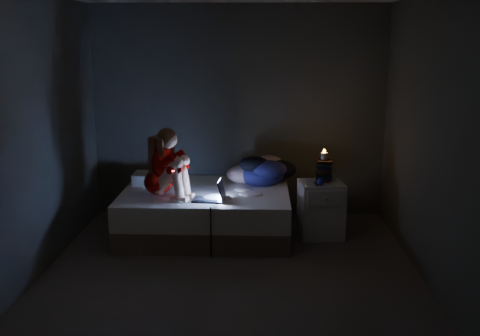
{
  "coord_description": "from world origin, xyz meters",
  "views": [
    {
      "loc": [
        0.27,
        -5.02,
        2.21
      ],
      "look_at": [
        0.05,
        1.0,
        0.8
      ],
      "focal_mm": 42.18,
      "sensor_mm": 36.0,
      "label": 1
    }
  ],
  "objects_px": {
    "candle": "(324,156)",
    "phone": "(317,184)",
    "woman": "(158,162)",
    "laptop": "(208,190)",
    "bed": "(206,212)",
    "nightstand": "(321,209)"
  },
  "relations": [
    {
      "from": "bed",
      "to": "woman",
      "type": "bearing_deg",
      "value": -151.02
    },
    {
      "from": "bed",
      "to": "candle",
      "type": "relative_size",
      "value": 23.32
    },
    {
      "from": "bed",
      "to": "phone",
      "type": "distance_m",
      "value": 1.3
    },
    {
      "from": "woman",
      "to": "nightstand",
      "type": "bearing_deg",
      "value": 27.1
    },
    {
      "from": "nightstand",
      "to": "candle",
      "type": "xyz_separation_m",
      "value": [
        0.03,
        0.09,
        0.59
      ]
    },
    {
      "from": "laptop",
      "to": "candle",
      "type": "distance_m",
      "value": 1.37
    },
    {
      "from": "woman",
      "to": "candle",
      "type": "height_order",
      "value": "woman"
    },
    {
      "from": "woman",
      "to": "candle",
      "type": "distance_m",
      "value": 1.84
    },
    {
      "from": "bed",
      "to": "phone",
      "type": "bearing_deg",
      "value": -5.37
    },
    {
      "from": "bed",
      "to": "candle",
      "type": "distance_m",
      "value": 1.48
    },
    {
      "from": "laptop",
      "to": "phone",
      "type": "xyz_separation_m",
      "value": [
        1.17,
        0.29,
        0.0
      ]
    },
    {
      "from": "woman",
      "to": "phone",
      "type": "bearing_deg",
      "value": 24.72
    },
    {
      "from": "phone",
      "to": "laptop",
      "type": "bearing_deg",
      "value": -164.09
    },
    {
      "from": "bed",
      "to": "nightstand",
      "type": "relative_size",
      "value": 2.97
    },
    {
      "from": "nightstand",
      "to": "phone",
      "type": "distance_m",
      "value": 0.34
    },
    {
      "from": "woman",
      "to": "bed",
      "type": "bearing_deg",
      "value": 48.64
    },
    {
      "from": "candle",
      "to": "phone",
      "type": "distance_m",
      "value": 0.33
    },
    {
      "from": "woman",
      "to": "laptop",
      "type": "height_order",
      "value": "woman"
    },
    {
      "from": "bed",
      "to": "laptop",
      "type": "bearing_deg",
      "value": -80.49
    },
    {
      "from": "candle",
      "to": "phone",
      "type": "height_order",
      "value": "candle"
    },
    {
      "from": "nightstand",
      "to": "phone",
      "type": "bearing_deg",
      "value": -134.31
    },
    {
      "from": "phone",
      "to": "bed",
      "type": "bearing_deg",
      "value": 176.68
    }
  ]
}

